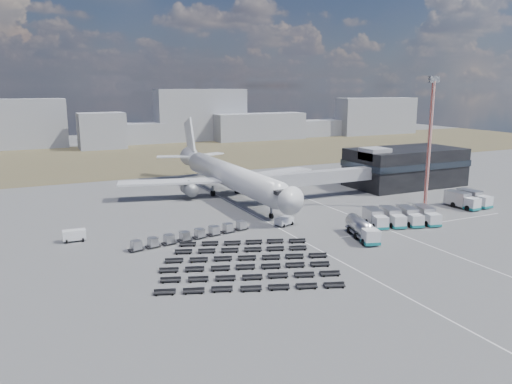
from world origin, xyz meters
name	(u,v)px	position (x,y,z in m)	size (l,w,h in m)	color
ground	(293,230)	(0.00, 0.00, 0.00)	(420.00, 420.00, 0.00)	#565659
grass_strip	(151,156)	(0.00, 110.00, 0.01)	(420.00, 90.00, 0.01)	#4D452E
lane_markings	(328,220)	(9.77, 3.00, 0.01)	(47.12, 110.00, 0.01)	silver
terminal	(405,166)	(47.77, 23.96, 5.25)	(30.40, 16.40, 11.00)	black
jet_bridge	(309,178)	(15.90, 20.42, 5.05)	(30.30, 3.80, 7.05)	#939399
airliner	(227,174)	(0.00, 32.38, 5.29)	(51.59, 64.53, 17.62)	silver
skyline	(131,125)	(1.55, 151.91, 9.08)	(321.99, 27.55, 25.14)	#90929D
fuel_tanker	(362,229)	(8.20, -10.00, 1.69)	(5.45, 10.78, 3.38)	silver
pushback_tug	(284,221)	(-0.14, 3.26, 0.80)	(3.62, 2.04, 1.59)	silver
utility_van	(74,236)	(-37.68, 9.93, 1.03)	(3.77, 1.71, 2.06)	silver
catering_truck	(243,184)	(6.73, 38.40, 1.34)	(3.07, 5.96, 2.62)	silver
service_trucks_near	(401,217)	(20.58, -5.90, 1.59)	(14.61, 10.49, 2.92)	silver
service_trucks_far	(468,199)	(43.83, -1.03, 1.74)	(7.05, 8.28, 3.20)	silver
uld_row	(192,235)	(-19.04, 2.04, 0.93)	(22.93, 5.62, 1.56)	black
baggage_dollies	(245,263)	(-15.87, -13.22, 0.34)	(29.81, 27.83, 0.67)	black
floodlight_mast	(429,144)	(34.08, 1.82, 14.17)	(2.64, 2.18, 28.27)	red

